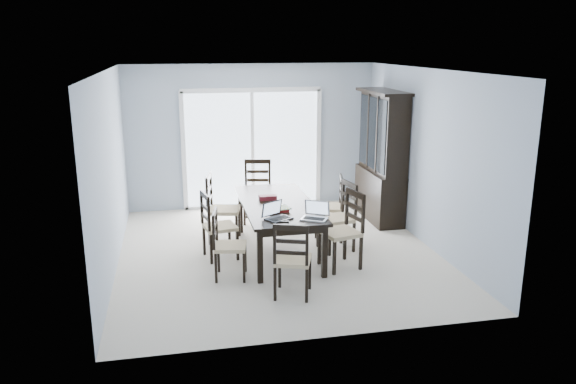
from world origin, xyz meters
The scene contains 24 objects.
floor centered at (0.00, 0.00, 0.00)m, with size 5.00×5.00×0.00m, color beige.
ceiling centered at (0.00, 0.00, 2.60)m, with size 5.00×5.00×0.00m, color white.
back_wall centered at (0.00, 2.50, 1.30)m, with size 4.50×0.02×2.60m, color #9AA7B8.
wall_left centered at (-2.25, 0.00, 1.30)m, with size 0.02×5.00×2.60m, color #9AA7B8.
wall_right centered at (2.25, 0.00, 1.30)m, with size 0.02×5.00×2.60m, color #9AA7B8.
balcony centered at (0.00, 3.50, -0.05)m, with size 4.50×2.00×0.10m, color gray.
railing centered at (0.00, 4.50, 0.55)m, with size 4.50×0.06×1.10m, color #99999E.
dining_table centered at (0.00, 0.00, 0.67)m, with size 1.00×2.20×0.75m.
china_hutch centered at (2.02, 1.25, 1.07)m, with size 0.50×1.38×2.20m.
sliding_door centered at (0.00, 2.48, 1.09)m, with size 2.52×0.05×2.18m.
chair_left_near centered at (-0.85, -0.74, 0.55)m, with size 0.47×0.46×1.04m.
chair_left_mid centered at (-0.93, -0.04, 0.59)m, with size 0.50×0.49×1.12m.
chair_left_far centered at (-0.80, 0.70, 0.64)m, with size 0.55×0.54×1.20m.
chair_right_near centered at (0.82, -0.68, 0.64)m, with size 0.56×0.55×1.20m.
chair_right_mid centered at (0.95, -0.03, 0.61)m, with size 0.52×0.51×1.16m.
chair_right_far centered at (1.01, 0.60, 0.58)m, with size 0.51×0.50×1.10m.
chair_end_near centered at (-0.12, -1.52, 0.58)m, with size 0.53×0.54×1.10m.
chair_end_far centered at (-0.05, 1.61, 0.63)m, with size 0.54×0.55×1.20m.
laptop_dark centered at (-0.13, -0.76, 0.80)m, with size 0.39×0.36×0.22m.
laptop_silver centered at (0.31, -0.86, 0.81)m, with size 0.40×0.36×0.23m.
book_stack centered at (-0.07, -0.39, 0.77)m, with size 0.33×0.28×0.05m.
cell_phone centered at (-0.08, -0.88, 0.76)m, with size 0.12×0.05×0.01m, color black.
game_box centered at (-0.11, 0.19, 0.78)m, with size 0.25×0.13×0.06m, color #55111D.
hot_tub centered at (-0.96, 3.47, 0.44)m, with size 2.02×1.89×0.88m.
Camera 1 is at (-1.42, -7.53, 2.95)m, focal length 35.00 mm.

